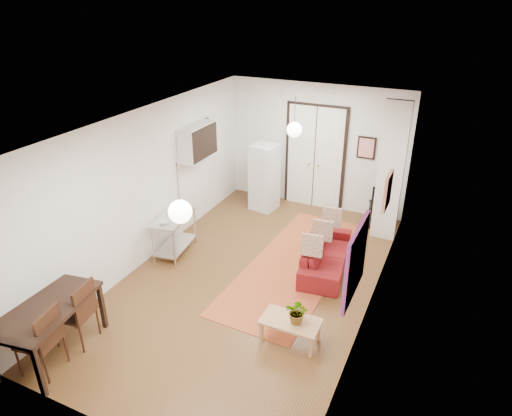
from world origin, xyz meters
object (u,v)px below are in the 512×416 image
at_px(sofa, 326,255).
at_px(dining_chair_far, 44,330).
at_px(black_side_chair, 382,200).
at_px(dining_chair_near, 79,304).
at_px(coffee_table, 291,323).
at_px(kitchen_counter, 174,230).
at_px(fridge, 264,177).
at_px(dining_table, 46,312).

height_order(sofa, dining_chair_far, dining_chair_far).
bearing_deg(black_side_chair, dining_chair_near, 43.45).
height_order(coffee_table, kitchen_counter, kitchen_counter).
bearing_deg(black_side_chair, sofa, 59.88).
bearing_deg(fridge, sofa, -33.71).
bearing_deg(sofa, dining_chair_far, 137.52).
distance_m(kitchen_counter, black_side_chair, 4.52).
xyz_separation_m(dining_table, black_side_chair, (3.42, 6.03, -0.15)).
relative_size(coffee_table, dining_table, 0.54).
xyz_separation_m(kitchen_counter, dining_table, (0.00, -3.07, 0.24)).
bearing_deg(dining_chair_near, dining_chair_far, -8.95).
height_order(dining_table, black_side_chair, black_side_chair).
bearing_deg(kitchen_counter, sofa, 6.38).
height_order(sofa, dining_chair_near, dining_chair_near).
bearing_deg(black_side_chair, fridge, -8.35).
bearing_deg(fridge, dining_chair_far, -88.25).
bearing_deg(black_side_chair, coffee_table, 68.31).
xyz_separation_m(kitchen_counter, fridge, (0.76, 2.60, 0.29)).
bearing_deg(dining_chair_near, sofa, 131.80).
relative_size(coffee_table, dining_chair_far, 0.84).
height_order(coffee_table, dining_chair_near, dining_chair_near).
xyz_separation_m(kitchen_counter, black_side_chair, (3.42, 2.95, 0.09)).
bearing_deg(coffee_table, dining_chair_far, -147.21).
height_order(dining_chair_near, black_side_chair, dining_chair_near).
relative_size(sofa, black_side_chair, 1.88).
bearing_deg(dining_table, dining_chair_far, -56.79).
distance_m(dining_table, dining_chair_near, 0.49).
xyz_separation_m(kitchen_counter, dining_chair_near, (0.12, -2.62, 0.10)).
xyz_separation_m(coffee_table, dining_table, (-2.98, -1.66, 0.40)).
bearing_deg(kitchen_counter, dining_chair_near, -95.42).
xyz_separation_m(fridge, black_side_chair, (2.66, 0.35, -0.20)).
bearing_deg(dining_chair_near, dining_table, -23.51).
relative_size(coffee_table, dining_chair_near, 0.84).
bearing_deg(kitchen_counter, dining_chair_far, -95.92).
height_order(fridge, black_side_chair, fridge).
bearing_deg(dining_table, sofa, 53.12).
height_order(kitchen_counter, black_side_chair, black_side_chair).
xyz_separation_m(dining_table, dining_chair_near, (0.12, 0.45, -0.14)).
bearing_deg(black_side_chair, kitchen_counter, 24.92).
height_order(sofa, kitchen_counter, kitchen_counter).
bearing_deg(black_side_chair, dining_table, 44.53).
relative_size(kitchen_counter, dining_chair_near, 1.07).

